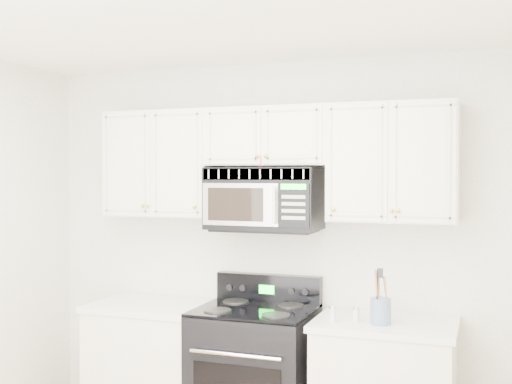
% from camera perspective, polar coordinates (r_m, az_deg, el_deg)
% --- Properties ---
extents(room, '(3.51, 3.51, 2.61)m').
position_cam_1_polar(room, '(2.93, -8.86, -8.68)').
color(room, brown).
rests_on(room, ground).
extents(base_cabinet_left, '(0.86, 0.65, 0.92)m').
position_cam_1_polar(base_cabinet_left, '(4.74, -8.87, -15.55)').
color(base_cabinet_left, silver).
rests_on(base_cabinet_left, ground).
extents(range, '(0.76, 0.69, 1.12)m').
position_cam_1_polar(range, '(4.42, -0.08, -16.02)').
color(range, black).
rests_on(range, ground).
extents(upper_cabinets, '(2.44, 0.37, 0.75)m').
position_cam_1_polar(upper_cabinets, '(4.34, 1.29, 3.07)').
color(upper_cabinets, silver).
rests_on(upper_cabinets, ground).
extents(microwave, '(0.75, 0.43, 0.42)m').
position_cam_1_polar(microwave, '(4.33, 0.73, -0.57)').
color(microwave, black).
rests_on(microwave, ground).
extents(utensil_crock, '(0.13, 0.13, 0.33)m').
position_cam_1_polar(utensil_crock, '(3.98, 11.01, -10.24)').
color(utensil_crock, slate).
rests_on(utensil_crock, base_cabinet_right).
extents(shaker_salt, '(0.04, 0.04, 0.10)m').
position_cam_1_polar(shaker_salt, '(4.00, 6.84, -10.70)').
color(shaker_salt, silver).
rests_on(shaker_salt, base_cabinet_right).
extents(shaker_pepper, '(0.04, 0.04, 0.10)m').
position_cam_1_polar(shaker_pepper, '(4.01, 8.89, -10.70)').
color(shaker_pepper, silver).
rests_on(shaker_pepper, base_cabinet_right).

